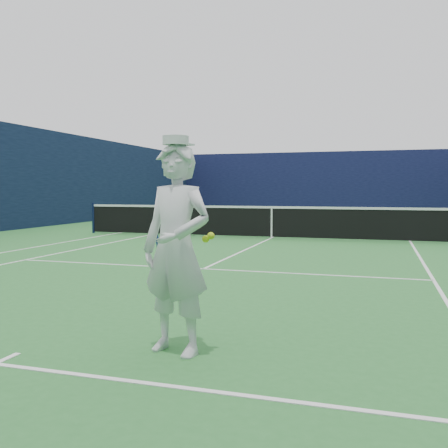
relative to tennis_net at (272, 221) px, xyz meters
name	(u,v)px	position (x,y,z in m)	size (l,w,h in m)	color
ground	(272,238)	(0.00, 0.00, -0.55)	(80.00, 80.00, 0.00)	#2A702F
court_markings	(272,238)	(0.00, 0.00, -0.55)	(11.03, 23.83, 0.01)	white
windscreen_fence	(272,174)	(0.00, 0.00, 1.45)	(20.12, 36.12, 4.00)	#0E1235
tennis_net	(272,221)	(0.00, 0.00, 0.00)	(12.88, 0.09, 1.07)	#141E4C
tennis_player	(176,248)	(1.41, -11.10, 0.43)	(0.80, 0.65, 2.03)	silver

